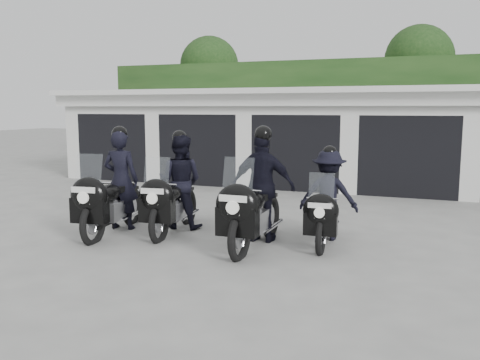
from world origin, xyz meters
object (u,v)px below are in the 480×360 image
(police_bike_b, at_px, (176,187))
(police_bike_c, at_px, (259,193))
(police_bike_d, at_px, (327,200))
(police_bike_a, at_px, (113,190))

(police_bike_b, height_order, police_bike_c, police_bike_c)
(police_bike_b, xyz_separation_m, police_bike_d, (2.94, 0.20, -0.09))
(police_bike_a, xyz_separation_m, police_bike_b, (1.05, 0.60, 0.01))
(police_bike_a, height_order, police_bike_d, police_bike_a)
(police_bike_b, bearing_deg, police_bike_a, -156.81)
(police_bike_a, bearing_deg, police_bike_c, -3.80)
(police_bike_b, bearing_deg, police_bike_c, -19.43)
(police_bike_b, distance_m, police_bike_c, 1.90)
(police_bike_b, relative_size, police_bike_c, 0.94)
(police_bike_c, bearing_deg, police_bike_b, 167.46)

